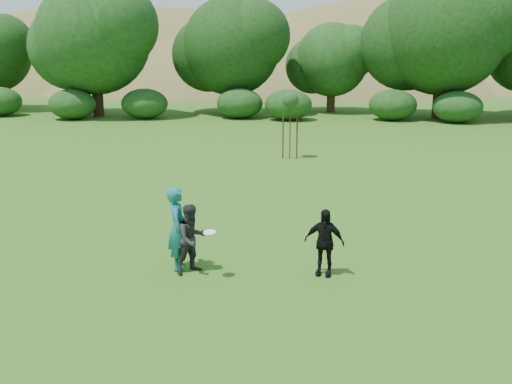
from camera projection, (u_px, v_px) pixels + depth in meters
ground at (244, 277)px, 12.10m from camera, size 120.00×120.00×0.00m
player_teal at (178, 228)px, 12.38m from camera, size 0.57×0.75×1.84m
player_grey at (192, 239)px, 12.21m from camera, size 0.94×0.92×1.52m
player_black at (324, 242)px, 12.07m from camera, size 0.92×0.54×1.47m
frisbee at (210, 233)px, 11.79m from camera, size 0.27×0.27×0.05m
sapling at (290, 102)px, 24.11m from camera, size 0.70×0.70×2.85m
hillside at (293, 166)px, 81.15m from camera, size 150.00×72.00×52.00m
tree_row at (338, 43)px, 38.25m from camera, size 53.92×10.38×9.62m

